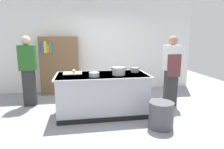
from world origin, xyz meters
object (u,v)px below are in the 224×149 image
object	(u,v)px
sauce_pan	(135,70)
trash_bin	(161,115)
onion	(74,71)
person_chef	(172,69)
person_guest	(28,70)
mixing_bowl	(94,75)
stock_pot	(119,71)
bookshelf	(60,66)

from	to	relation	value
sauce_pan	trash_bin	size ratio (longest dim) A/B	0.48
onion	sauce_pan	bearing A→B (deg)	-0.02
sauce_pan	onion	bearing A→B (deg)	179.98
person_chef	person_guest	xyz separation A→B (m)	(-3.45, 0.56, -0.00)
mixing_bowl	person_chef	world-z (taller)	person_chef
stock_pot	mixing_bowl	distance (m)	0.54
onion	trash_bin	size ratio (longest dim) A/B	0.18
stock_pot	sauce_pan	xyz separation A→B (m)	(0.43, 0.25, -0.03)
sauce_pan	person_chef	xyz separation A→B (m)	(0.97, 0.17, -0.04)
stock_pot	onion	bearing A→B (deg)	165.15
stock_pot	person_guest	xyz separation A→B (m)	(-2.05, 0.97, -0.07)
bookshelf	stock_pot	bearing A→B (deg)	-54.09
onion	trash_bin	world-z (taller)	onion
bookshelf	person_guest	bearing A→B (deg)	-124.76
trash_bin	person_guest	xyz separation A→B (m)	(-2.72, 1.70, 0.66)
person_guest	onion	bearing A→B (deg)	46.73
sauce_pan	mixing_bowl	bearing A→B (deg)	-159.43
sauce_pan	person_chef	world-z (taller)	person_chef
onion	stock_pot	world-z (taller)	stock_pot
stock_pot	trash_bin	distance (m)	1.23
mixing_bowl	person_guest	xyz separation A→B (m)	(-1.52, 1.08, -0.04)
mixing_bowl	person_guest	distance (m)	1.87
stock_pot	person_chef	world-z (taller)	person_chef
sauce_pan	trash_bin	bearing A→B (deg)	-75.87
mixing_bowl	trash_bin	size ratio (longest dim) A/B	0.42
onion	person_guest	size ratio (longest dim) A/B	0.05
onion	mixing_bowl	xyz separation A→B (m)	(0.41, -0.36, -0.02)
stock_pot	trash_bin	world-z (taller)	stock_pot
stock_pot	bookshelf	size ratio (longest dim) A/B	0.20
stock_pot	sauce_pan	bearing A→B (deg)	30.29
person_chef	sauce_pan	bearing A→B (deg)	104.12
stock_pot	trash_bin	xyz separation A→B (m)	(0.67, -0.72, -0.73)
sauce_pan	mixing_bowl	world-z (taller)	sauce_pan
mixing_bowl	trash_bin	world-z (taller)	mixing_bowl
mixing_bowl	bookshelf	distance (m)	2.21
stock_pot	person_guest	bearing A→B (deg)	154.59
trash_bin	stock_pot	bearing A→B (deg)	132.92
stock_pot	sauce_pan	world-z (taller)	stock_pot
person_chef	onion	bearing A→B (deg)	98.42
onion	mixing_bowl	bearing A→B (deg)	-40.91
onion	person_guest	bearing A→B (deg)	146.83
onion	person_chef	distance (m)	2.35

